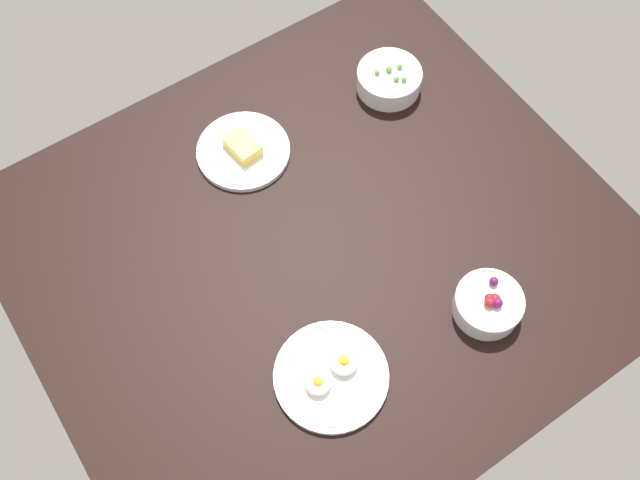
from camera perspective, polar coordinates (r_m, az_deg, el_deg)
dining_table at (r=148.71cm, az=0.00°, el=-0.71°), size 118.01×106.58×4.00cm
plate_eggs at (r=135.52cm, az=0.90°, el=-10.63°), size 21.46×21.46×5.08cm
bowl_peas at (r=167.85cm, az=5.47°, el=12.54°), size 14.79×14.79×6.24cm
plate_cheese at (r=158.44cm, az=-6.08°, el=7.08°), size 20.33×20.33×3.96cm
bowl_berries at (r=142.07cm, az=13.13°, el=-4.94°), size 13.32×13.32×6.91cm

